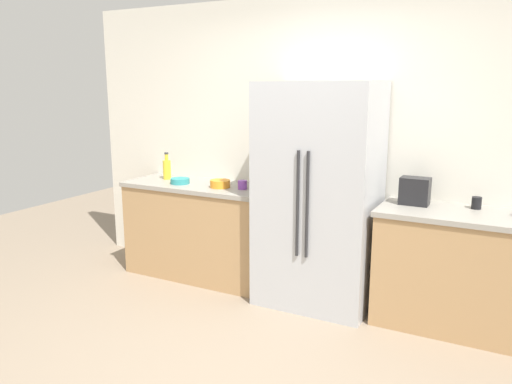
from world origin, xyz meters
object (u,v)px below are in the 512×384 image
bottle_a (167,169)px  cup_a (242,185)px  refrigerator (318,196)px  cup_c (476,203)px  toaster (415,191)px  bowl_a (180,181)px  bowl_b (220,184)px

bottle_a → cup_a: size_ratio=3.20×
refrigerator → cup_c: refrigerator is taller
toaster → bowl_a: toaster is taller
toaster → bowl_b: toaster is taller
refrigerator → bowl_b: bearing=-179.9°
refrigerator → bowl_b: (-0.96, -0.00, 0.02)m
bottle_a → cup_a: bottle_a is taller
toaster → bottle_a: 2.40m
refrigerator → cup_c: bearing=9.8°
bottle_a → cup_a: (0.91, -0.08, -0.07)m
bottle_a → bowl_a: (0.25, -0.13, -0.08)m
cup_a → bowl_a: bearing=-175.3°
refrigerator → toaster: size_ratio=8.34×
toaster → bowl_b: (-1.71, -0.14, -0.07)m
refrigerator → bottle_a: refrigerator is taller
refrigerator → bowl_a: 1.40m
cup_a → bowl_b: bearing=-172.3°
refrigerator → cup_a: bearing=177.8°
cup_a → cup_c: (1.94, 0.18, 0.01)m
bottle_a → bowl_b: size_ratio=1.45×
toaster → bowl_a: size_ratio=1.23×
refrigerator → toaster: (0.75, 0.14, 0.09)m
refrigerator → cup_a: size_ratio=22.30×
cup_a → refrigerator: bearing=-2.2°
toaster → cup_c: bearing=8.9°
bottle_a → cup_c: 2.85m
cup_c → bottle_a: bearing=-177.9°
refrigerator → bowl_a: refrigerator is taller
cup_a → bowl_a: (-0.65, -0.05, -0.01)m
toaster → refrigerator: bearing=-169.6°
refrigerator → bowl_b: refrigerator is taller
toaster → bottle_a: size_ratio=0.83×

